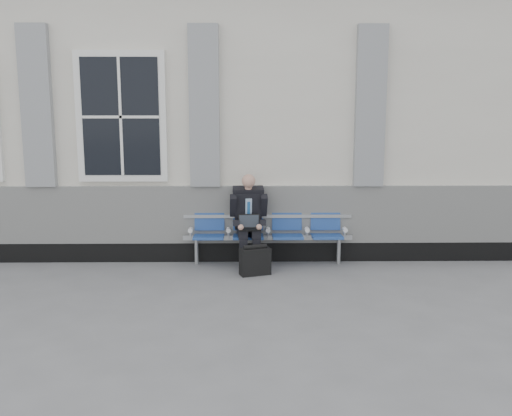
{
  "coord_description": "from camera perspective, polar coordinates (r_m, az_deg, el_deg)",
  "views": [
    {
      "loc": [
        2.26,
        -7.24,
        2.39
      ],
      "look_at": [
        2.37,
        0.9,
        0.95
      ],
      "focal_mm": 40.0,
      "sensor_mm": 36.0,
      "label": 1
    }
  ],
  "objects": [
    {
      "name": "businessman",
      "position": [
        8.59,
        -0.74,
        -0.89
      ],
      "size": [
        0.58,
        0.78,
        1.41
      ],
      "color": "black",
      "rests_on": "ground"
    },
    {
      "name": "briefcase",
      "position": [
        8.26,
        -0.09,
        -5.31
      ],
      "size": [
        0.47,
        0.31,
        0.45
      ],
      "color": "black",
      "rests_on": "ground"
    },
    {
      "name": "station_building",
      "position": [
        10.96,
        -12.93,
        8.9
      ],
      "size": [
        14.4,
        4.4,
        4.49
      ],
      "color": "silver",
      "rests_on": "ground"
    },
    {
      "name": "ground",
      "position": [
        7.95,
        -17.4,
        -7.94
      ],
      "size": [
        70.0,
        70.0,
        0.0
      ],
      "primitive_type": "plane",
      "color": "slate",
      "rests_on": "ground"
    },
    {
      "name": "bench",
      "position": [
        8.77,
        1.18,
        -2.08
      ],
      "size": [
        2.6,
        0.47,
        0.91
      ],
      "color": "#9EA0A3",
      "rests_on": "ground"
    }
  ]
}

